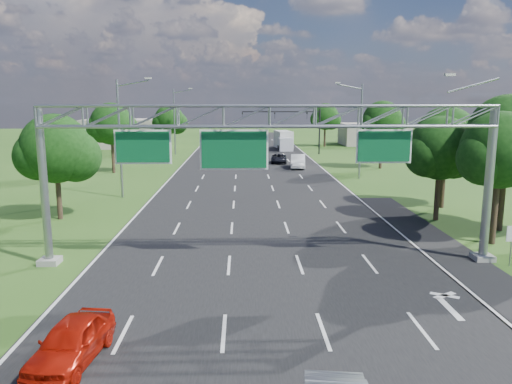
{
  "coord_description": "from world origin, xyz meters",
  "views": [
    {
      "loc": [
        -1.12,
        -12.78,
        8.24
      ],
      "look_at": [
        -0.33,
        14.87,
        3.17
      ],
      "focal_mm": 35.0,
      "sensor_mm": 36.0,
      "label": 1
    }
  ],
  "objects_px": {
    "regulatory_sign": "(512,237)",
    "red_coupe": "(71,342)",
    "box_truck": "(284,141)",
    "traffic_signal": "(297,121)",
    "sign_gantry": "(271,129)"
  },
  "relations": [
    {
      "from": "traffic_signal",
      "to": "sign_gantry",
      "type": "bearing_deg",
      "value": -97.68
    },
    {
      "from": "red_coupe",
      "to": "sign_gantry",
      "type": "bearing_deg",
      "value": 62.52
    },
    {
      "from": "regulatory_sign",
      "to": "red_coupe",
      "type": "height_order",
      "value": "regulatory_sign"
    },
    {
      "from": "red_coupe",
      "to": "traffic_signal",
      "type": "bearing_deg",
      "value": 84.83
    },
    {
      "from": "red_coupe",
      "to": "box_truck",
      "type": "xyz_separation_m",
      "value": [
        12.7,
        71.15,
        0.79
      ]
    },
    {
      "from": "regulatory_sign",
      "to": "box_truck",
      "type": "distance_m",
      "value": 62.59
    },
    {
      "from": "red_coupe",
      "to": "box_truck",
      "type": "distance_m",
      "value": 72.28
    },
    {
      "from": "regulatory_sign",
      "to": "box_truck",
      "type": "height_order",
      "value": "box_truck"
    },
    {
      "from": "sign_gantry",
      "to": "box_truck",
      "type": "bearing_deg",
      "value": 84.6
    },
    {
      "from": "box_truck",
      "to": "regulatory_sign",
      "type": "bearing_deg",
      "value": -91.49
    },
    {
      "from": "sign_gantry",
      "to": "red_coupe",
      "type": "relative_size",
      "value": 5.75
    },
    {
      "from": "sign_gantry",
      "to": "regulatory_sign",
      "type": "height_order",
      "value": "sign_gantry"
    },
    {
      "from": "regulatory_sign",
      "to": "red_coupe",
      "type": "distance_m",
      "value": 20.96
    },
    {
      "from": "regulatory_sign",
      "to": "red_coupe",
      "type": "bearing_deg",
      "value": -154.93
    },
    {
      "from": "box_truck",
      "to": "traffic_signal",
      "type": "bearing_deg",
      "value": -87.9
    }
  ]
}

